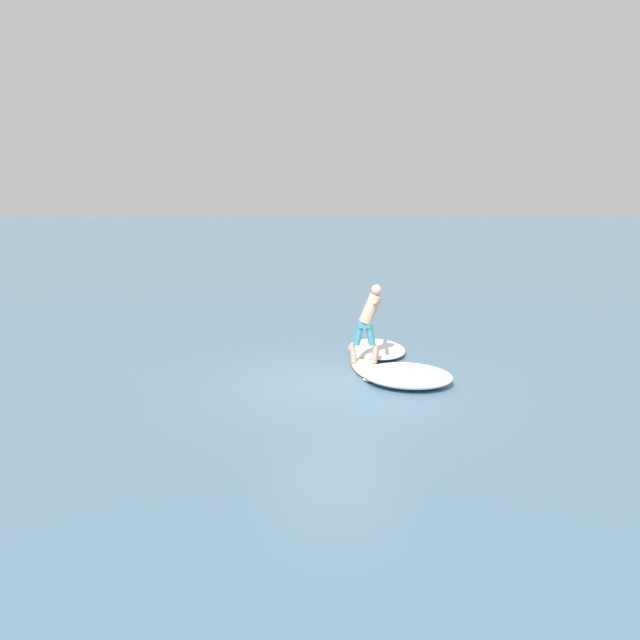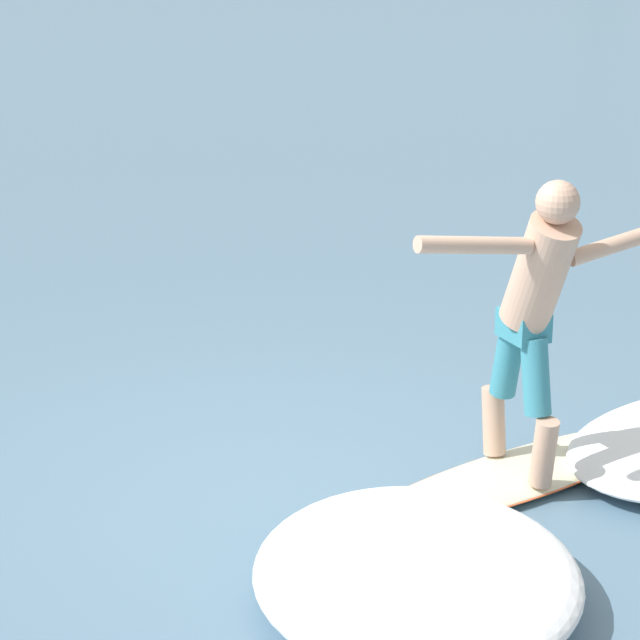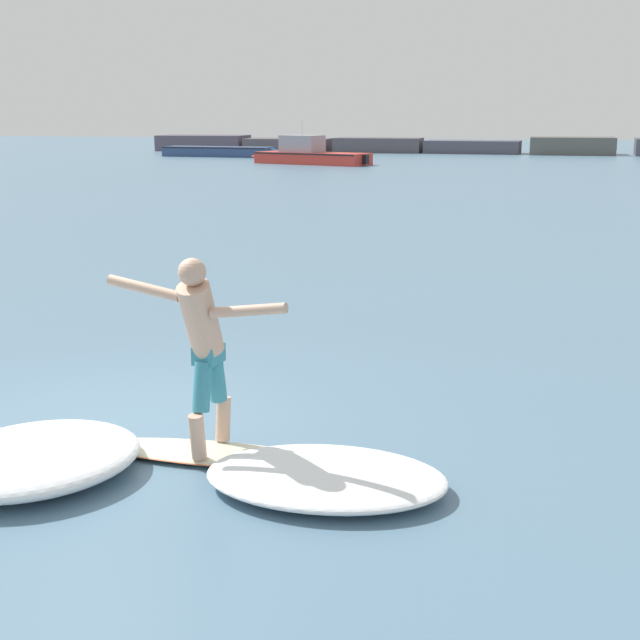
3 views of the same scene
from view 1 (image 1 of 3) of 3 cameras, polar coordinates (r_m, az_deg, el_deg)
The scene contains 5 objects.
ground_plane at distance 12.49m, azimuth 1.39°, elevation -5.84°, with size 200.00×200.00×0.00m, color slate.
surfboard at distance 13.72m, azimuth 4.06°, elevation -4.11°, with size 2.42×0.62×0.22m.
surfer at distance 13.52m, azimuth 4.53°, elevation 0.30°, with size 1.64×0.72×1.74m.
wave_foam_at_tail at distance 12.60m, azimuth 7.99°, elevation -5.04°, with size 2.25×2.34×0.32m.
wave_foam_at_nose at distance 14.88m, azimuth 5.19°, elevation -2.65°, with size 2.03×1.42×0.21m.
Camera 1 is at (-11.93, 0.58, 3.68)m, focal length 35.00 mm.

